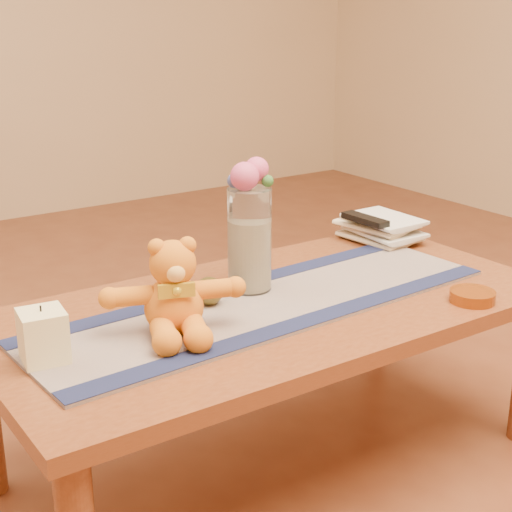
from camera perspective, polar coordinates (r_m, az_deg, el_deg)
floor at (r=2.11m, az=1.16°, el=-14.85°), size 5.50×5.50×0.00m
coffee_table_top at (r=1.91m, az=1.24°, el=-4.00°), size 1.40×0.70×0.04m
table_leg_br at (r=2.58m, az=9.04°, el=-3.50°), size 0.07×0.07×0.41m
persian_runner at (r=1.88m, az=0.76°, el=-3.56°), size 1.22×0.41×0.01m
runner_border_near at (r=1.78m, az=3.65°, el=-4.79°), size 1.20×0.12×0.00m
runner_border_far at (r=1.99m, az=-1.82°, el=-2.18°), size 1.20×0.12×0.00m
teddy_bear at (r=1.70m, az=-6.09°, el=-2.30°), size 0.37×0.33×0.20m
pillar_candle at (r=1.63m, az=-15.36°, el=-5.67°), size 0.10×0.10×0.11m
candle_wick at (r=1.61m, az=-15.53°, el=-3.73°), size 0.00×0.00×0.01m
glass_vase at (r=1.93m, az=-0.48°, el=1.20°), size 0.11×0.11×0.26m
potpourri_fill at (r=1.94m, az=-0.48°, el=0.10°), size 0.09×0.09×0.18m
rose_left at (r=1.87m, az=-0.84°, el=5.87°), size 0.07×0.07×0.07m
rose_right at (r=1.90m, az=0.05°, el=6.41°), size 0.06×0.06×0.06m
blue_flower_back at (r=1.92m, az=-0.83°, el=6.01°), size 0.04×0.04×0.04m
blue_flower_side at (r=1.89m, az=-1.59°, el=5.55°), size 0.04×0.04×0.04m
leaf_sprig at (r=1.90m, az=0.85°, el=5.53°), size 0.03×0.03×0.03m
bronze_ball at (r=1.86m, az=-3.46°, el=-2.58°), size 0.07×0.07×0.07m
book_bottom at (r=2.36m, az=7.75°, el=0.99°), size 0.19×0.24×0.02m
book_lower at (r=2.35m, az=7.93°, el=1.43°), size 0.17×0.23×0.02m
book_upper at (r=2.34m, az=7.64°, el=1.87°), size 0.20×0.25×0.02m
book_top at (r=2.34m, az=7.92°, el=2.33°), size 0.16×0.22×0.02m
tv_remote at (r=2.33m, az=8.01°, el=2.69°), size 0.05×0.16×0.02m
amber_dish at (r=1.98m, az=15.60°, el=-2.86°), size 0.14×0.14×0.03m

